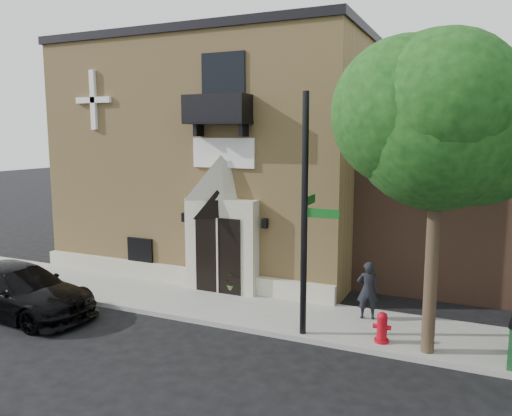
{
  "coord_description": "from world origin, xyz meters",
  "views": [
    {
      "loc": [
        6.91,
        -12.05,
        5.5
      ],
      "look_at": [
        0.62,
        2.0,
        3.24
      ],
      "focal_mm": 35.0,
      "sensor_mm": 36.0,
      "label": 1
    }
  ],
  "objects": [
    {
      "name": "ground",
      "position": [
        0.0,
        0.0,
        0.0
      ],
      "size": [
        120.0,
        120.0,
        0.0
      ],
      "primitive_type": "plane",
      "color": "black",
      "rests_on": "ground"
    },
    {
      "name": "pedestrian_near",
      "position": [
        4.15,
        2.12,
        1.0
      ],
      "size": [
        0.71,
        0.56,
        1.71
      ],
      "primitive_type": "imported",
      "rotation": [
        0.0,
        0.0,
        3.41
      ],
      "color": "black",
      "rests_on": "sidewalk"
    },
    {
      "name": "black_sedan",
      "position": [
        -5.81,
        -1.55,
        0.77
      ],
      "size": [
        5.43,
        2.41,
        1.55
      ],
      "primitive_type": "imported",
      "rotation": [
        0.0,
        0.0,
        1.52
      ],
      "color": "black",
      "rests_on": "ground"
    },
    {
      "name": "street_sign",
      "position": [
        2.81,
        0.3,
        3.4
      ],
      "size": [
        1.03,
        1.03,
        6.46
      ],
      "rotation": [
        0.0,
        0.0,
        0.02
      ],
      "color": "black",
      "rests_on": "sidewalk"
    },
    {
      "name": "street_tree_left",
      "position": [
        6.03,
        0.35,
        5.87
      ],
      "size": [
        4.97,
        4.38,
        7.77
      ],
      "color": "#38281C",
      "rests_on": "sidewalk"
    },
    {
      "name": "sidewalk",
      "position": [
        1.0,
        1.5,
        0.07
      ],
      "size": [
        42.0,
        3.0,
        0.15
      ],
      "primitive_type": "cube",
      "color": "gray",
      "rests_on": "ground"
    },
    {
      "name": "planter",
      "position": [
        -0.5,
        2.62,
        0.51
      ],
      "size": [
        0.68,
        0.59,
        0.72
      ],
      "primitive_type": "imported",
      "rotation": [
        0.0,
        0.0,
        0.05
      ],
      "color": "#457331",
      "rests_on": "sidewalk"
    },
    {
      "name": "church",
      "position": [
        -2.99,
        7.95,
        4.63
      ],
      "size": [
        12.2,
        11.01,
        9.3
      ],
      "color": "tan",
      "rests_on": "ground"
    },
    {
      "name": "fire_hydrant",
      "position": [
        4.86,
        0.56,
        0.55
      ],
      "size": [
        0.47,
        0.37,
        0.82
      ],
      "color": "#9E0713",
      "rests_on": "sidewalk"
    }
  ]
}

